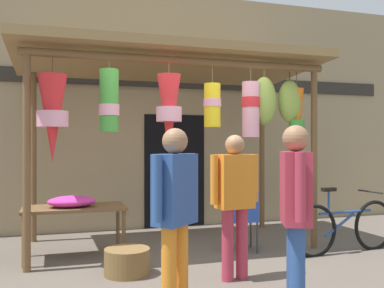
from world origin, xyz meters
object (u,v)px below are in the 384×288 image
Objects in this scene: customer_foreground at (235,195)px; folding_chair at (242,215)px; shopper_by_bananas at (175,206)px; vendor_in_orange at (296,205)px; wicker_basket_by_table at (127,262)px; parked_bicycle at (345,227)px; flower_heap_on_table at (73,201)px; display_table at (74,212)px.

folding_chair is at bearing 62.11° from customer_foreground.
vendor_in_orange is at bearing -19.88° from shopper_by_bananas.
vendor_in_orange is at bearing -55.80° from wicker_basket_by_table.
shopper_by_bananas is (-2.80, -1.46, 0.60)m from parked_bicycle.
wicker_basket_by_table is at bearing 124.20° from vendor_in_orange.
customer_foreground reaches higher than folding_chair.
folding_chair is 2.35m from vendor_in_orange.
customer_foreground is at bearing -117.89° from folding_chair.
parked_bicycle is 1.11× the size of customer_foreground.
flower_heap_on_table is at bearing 172.59° from folding_chair.
vendor_in_orange is at bearing -87.14° from customer_foreground.
wicker_basket_by_table is 1.58m from shopper_by_bananas.
shopper_by_bananas reaches higher than display_table.
shopper_by_bananas reaches higher than flower_heap_on_table.
display_table is at bearing 138.54° from customer_foreground.
shopper_by_bananas is (-0.96, 0.35, -0.02)m from vendor_in_orange.
parked_bicycle reaches higher than folding_chair.
display_table reaches higher than wicker_basket_by_table.
wicker_basket_by_table is 1.44m from customer_foreground.
wicker_basket_by_table is (0.56, -0.85, -0.60)m from flower_heap_on_table.
vendor_in_orange reaches higher than display_table.
wicker_basket_by_table is at bearing 153.97° from customer_foreground.
parked_bicycle is at bearing 2.10° from wicker_basket_by_table.
shopper_by_bananas is at bearing -127.76° from folding_chair.
flower_heap_on_table is at bearing 109.06° from shopper_by_bananas.
folding_chair is 1.63× the size of wicker_basket_by_table.
display_table is 1.54× the size of folding_chair.
customer_foreground is 1.21m from shopper_by_bananas.
flower_heap_on_table is 0.72× the size of folding_chair.
flower_heap_on_table is at bearing 123.61° from wicker_basket_by_table.
shopper_by_bananas reaches higher than parked_bicycle.
vendor_in_orange is at bearing -135.66° from parked_bicycle.
display_table is 1.15m from wicker_basket_by_table.
parked_bicycle is (1.32, -0.45, -0.16)m from folding_chair.
display_table is 2.40m from shopper_by_bananas.
folding_chair is at bearing 52.24° from shopper_by_bananas.
flower_heap_on_table is 0.38× the size of customer_foreground.
folding_chair is 2.45m from shopper_by_bananas.
wicker_basket_by_table is 0.32× the size of vendor_in_orange.
display_table is 2.24m from folding_chair.
flower_heap_on_table is at bearing -112.80° from display_table.
flower_heap_on_table is 3.65m from parked_bicycle.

